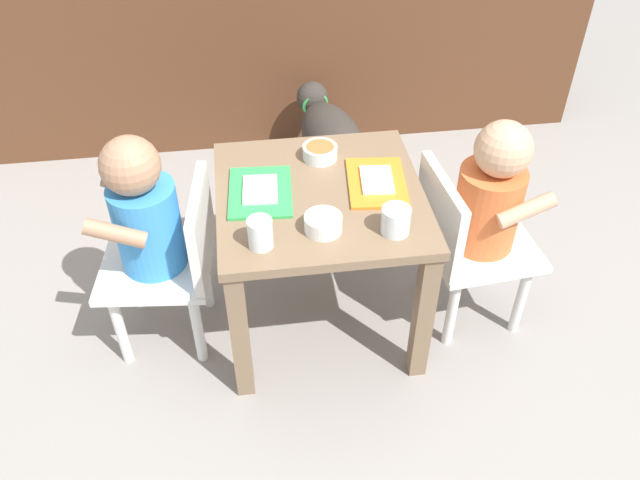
% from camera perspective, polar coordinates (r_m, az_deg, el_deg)
% --- Properties ---
extents(ground_plane, '(7.00, 7.00, 0.00)m').
position_cam_1_polar(ground_plane, '(1.91, 0.00, -6.51)').
color(ground_plane, gray).
extents(dining_table, '(0.51, 0.52, 0.44)m').
position_cam_1_polar(dining_table, '(1.66, 0.00, 1.81)').
color(dining_table, '#7A6047').
rests_on(dining_table, ground).
extents(seated_child_left, '(0.31, 0.31, 0.63)m').
position_cam_1_polar(seated_child_left, '(1.65, -14.47, 1.39)').
color(seated_child_left, silver).
rests_on(seated_child_left, ground).
extents(seated_child_right, '(0.30, 0.30, 0.62)m').
position_cam_1_polar(seated_child_right, '(1.71, 14.12, 2.96)').
color(seated_child_right, silver).
rests_on(seated_child_right, ground).
extents(dog, '(0.26, 0.47, 0.31)m').
position_cam_1_polar(dog, '(2.28, 0.88, 9.12)').
color(dog, '#332D28').
rests_on(dog, ground).
extents(food_tray_left, '(0.17, 0.22, 0.02)m').
position_cam_1_polar(food_tray_left, '(1.61, -5.23, 4.24)').
color(food_tray_left, green).
rests_on(food_tray_left, dining_table).
extents(food_tray_right, '(0.16, 0.22, 0.02)m').
position_cam_1_polar(food_tray_right, '(1.64, 4.96, 5.08)').
color(food_tray_right, orange).
rests_on(food_tray_right, dining_table).
extents(water_cup_left, '(0.07, 0.07, 0.06)m').
position_cam_1_polar(water_cup_left, '(1.49, 6.60, 1.58)').
color(water_cup_left, white).
rests_on(water_cup_left, dining_table).
extents(water_cup_right, '(0.06, 0.06, 0.07)m').
position_cam_1_polar(water_cup_right, '(1.44, -5.22, 0.47)').
color(water_cup_right, white).
rests_on(water_cup_right, dining_table).
extents(cereal_bowl_left_side, '(0.09, 0.09, 0.04)m').
position_cam_1_polar(cereal_bowl_left_side, '(1.72, -0.00, 7.70)').
color(cereal_bowl_left_side, white).
rests_on(cereal_bowl_left_side, dining_table).
extents(cereal_bowl_right_side, '(0.09, 0.09, 0.04)m').
position_cam_1_polar(cereal_bowl_right_side, '(1.49, 0.28, 1.50)').
color(cereal_bowl_right_side, white).
rests_on(cereal_bowl_right_side, dining_table).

